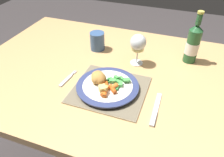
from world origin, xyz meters
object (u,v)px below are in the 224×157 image
Objects in this scene: table_knife at (155,112)px; drinking_cup at (97,41)px; fork at (67,79)px; dining_table at (130,88)px; dinner_plate at (108,87)px; bottle at (193,44)px; wine_glass at (137,44)px.

table_knife is 1.91× the size of drinking_cup.
drinking_cup is at bearing 85.79° from fork.
dinner_plate is (-0.06, -0.13, 0.10)m from dining_table.
table_knife is 0.43m from bottle.
dinner_plate is at bearing -60.17° from drinking_cup.
bottle reaches higher than dining_table.
drinking_cup is (-0.24, 0.17, 0.13)m from dining_table.
fork is 0.50× the size of bottle.
dinner_plate is at bearing -103.96° from wine_glass.
wine_glass is at bearing 76.04° from dinner_plate.
wine_glass is at bearing 43.07° from fork.
table_knife is at bearing -8.59° from fork.
table_knife is (0.41, -0.06, 0.00)m from fork.
dining_table is 0.30m from fork.
drinking_cup is at bearing 164.71° from wine_glass.
dining_table is 0.17m from dinner_plate.
fork is 0.82× the size of wine_glass.
fork is 0.36m from wine_glass.
bottle reaches higher than fork.
bottle reaches higher than dinner_plate.
dining_table is 9.91× the size of wine_glass.
bottle is (0.24, 0.22, 0.18)m from dining_table.
dinner_plate reaches higher than fork.
drinking_cup reaches higher than dinner_plate.
drinking_cup is (-0.48, -0.05, -0.05)m from bottle.
fork is 1.33× the size of drinking_cup.
fork is at bearing 171.41° from table_knife.
wine_glass is (-0.00, 0.11, 0.19)m from dining_table.
fork is at bearing -94.21° from drinking_cup.
table_knife is (0.21, -0.06, -0.01)m from dinner_plate.
table_knife reaches higher than fork.
bottle is at bearing 77.45° from table_knife.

